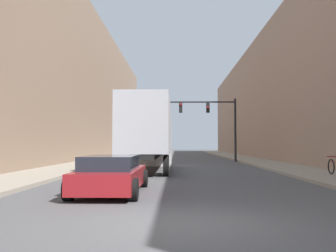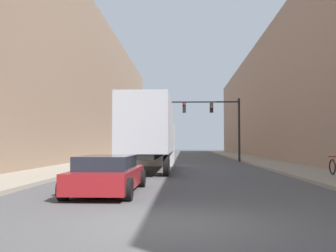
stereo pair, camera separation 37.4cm
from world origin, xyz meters
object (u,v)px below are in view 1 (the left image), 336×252
object	(u,v)px
parked_bicycle	(336,167)
semi_truck	(150,133)
sedan_car	(112,175)
traffic_signal_gantry	(214,117)

from	to	relation	value
parked_bicycle	semi_truck	bearing A→B (deg)	146.96
sedan_car	traffic_signal_gantry	xyz separation A→B (m)	(5.44, 21.45, 3.39)
semi_truck	traffic_signal_gantry	world-z (taller)	traffic_signal_gantry
sedan_car	parked_bicycle	distance (m)	10.70
semi_truck	traffic_signal_gantry	size ratio (longest dim) A/B	1.62
semi_truck	traffic_signal_gantry	xyz separation A→B (m)	(5.01, 10.45, 1.71)
sedan_car	traffic_signal_gantry	size ratio (longest dim) A/B	0.63
traffic_signal_gantry	parked_bicycle	world-z (taller)	traffic_signal_gantry
parked_bicycle	sedan_car	bearing A→B (deg)	-151.00
traffic_signal_gantry	parked_bicycle	bearing A→B (deg)	-76.45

